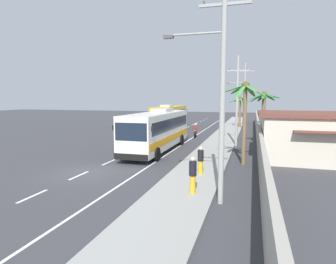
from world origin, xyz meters
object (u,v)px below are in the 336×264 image
Objects in this scene: coach_bus_far_lane at (170,116)px; motorcycle_beside_bus at (195,132)px; utility_pole_far at (244,94)px; coach_bus_foreground at (158,129)px; palm_second at (240,105)px; palm_nearest at (264,108)px; pedestrian_near_kerb at (201,160)px; utility_pole_mid at (237,100)px; utility_pole_nearest at (221,85)px; palm_third at (245,103)px; pedestrian_midwalk at (193,174)px.

coach_bus_far_lane is 6.10× the size of motorcycle_beside_bus.
utility_pole_far is at bearing 64.71° from motorcycle_beside_bus.
palm_second is (6.09, 22.35, 1.63)m from coach_bus_foreground.
utility_pole_far reaches higher than coach_bus_far_lane.
utility_pole_far is 2.68m from palm_second.
palm_nearest is 1.08× the size of palm_second.
palm_second reaches higher than motorcycle_beside_bus.
coach_bus_foreground is 9.10m from pedestrian_near_kerb.
utility_pole_mid is 15.98m from utility_pole_far.
utility_pole_mid is 18.02m from palm_second.
utility_pole_nearest is 1.14× the size of utility_pole_mid.
motorcycle_beside_bus is 0.34× the size of palm_third.
coach_bus_far_lane is at bearing 110.12° from utility_pole_nearest.
pedestrian_near_kerb is 28.12m from utility_pole_far.
utility_pole_far is (5.13, 10.87, 4.53)m from motorcycle_beside_bus.
pedestrian_midwalk is (3.88, -20.45, 0.40)m from motorcycle_beside_bus.
utility_pole_mid reaches higher than palm_third.
utility_pole_nearest reaches higher than palm_third.
utility_pole_nearest is 8.13m from palm_third.
pedestrian_midwalk is (5.41, -10.99, -0.84)m from coach_bus_foreground.
palm_second is 25.96m from palm_third.
pedestrian_near_kerb is at bearing -69.92° from coach_bus_far_lane.
utility_pole_nearest is at bearing -97.96° from palm_nearest.
pedestrian_midwalk is at bearing -71.79° from coach_bus_far_lane.
palm_nearest reaches higher than motorcycle_beside_bus.
palm_nearest reaches higher than pedestrian_midwalk.
palm_second is (-0.58, 2.02, -1.66)m from utility_pole_far.
motorcycle_beside_bus is at bearing 174.71° from pedestrian_near_kerb.
utility_pole_far reaches higher than palm_nearest.
utility_pole_mid is at bearing 90.50° from utility_pole_nearest.
utility_pole_nearest is 15.98m from utility_pole_mid.
coach_bus_far_lane is 7.16× the size of pedestrian_near_kerb.
palm_second reaches higher than pedestrian_midwalk.
palm_second is at bearing 106.07° from utility_pole_far.
palm_third is (11.50, -21.16, 2.44)m from coach_bus_far_lane.
coach_bus_foreground is 1.39× the size of utility_pole_mid.
coach_bus_foreground is 18.05m from coach_bus_far_lane.
utility_pole_mid is at bearing -51.43° from coach_bus_far_lane.
utility_pole_nearest reaches higher than coach_bus_foreground.
coach_bus_foreground is 6.14× the size of motorcycle_beside_bus.
utility_pole_nearest is at bearing -88.96° from palm_second.
utility_pole_mid is at bearing -168.35° from pedestrian_midwalk.
pedestrian_near_kerb is at bearing -107.19° from palm_nearest.
utility_pole_far reaches higher than pedestrian_midwalk.
coach_bus_foreground is 6.77× the size of pedestrian_midwalk.
pedestrian_midwalk is at bearing -13.37° from pedestrian_near_kerb.
utility_pole_nearest is 1.01× the size of utility_pole_far.
coach_bus_foreground is at bearing -99.23° from motorcycle_beside_bus.
utility_pole_mid is 1.49× the size of palm_third.
coach_bus_far_lane reaches higher than motorcycle_beside_bus.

